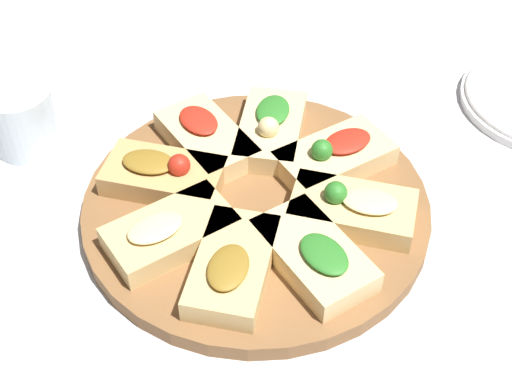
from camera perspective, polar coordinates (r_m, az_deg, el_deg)
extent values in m
plane|color=silver|center=(0.75, 0.00, -1.67)|extent=(3.00, 3.00, 0.00)
cylinder|color=brown|center=(0.74, 0.00, -1.18)|extent=(0.36, 0.36, 0.02)
cube|color=#E5C689|center=(0.80, 1.18, 4.96)|extent=(0.14, 0.10, 0.02)
ellipsoid|color=#2D7A28|center=(0.80, 1.37, 6.56)|extent=(0.06, 0.05, 0.01)
sphere|color=beige|center=(0.77, 1.00, 5.19)|extent=(0.02, 0.02, 0.02)
cube|color=#E5C689|center=(0.79, -3.99, 4.25)|extent=(0.14, 0.11, 0.02)
ellipsoid|color=red|center=(0.79, -4.62, 5.76)|extent=(0.07, 0.06, 0.01)
cube|color=tan|center=(0.75, -7.38, 1.30)|extent=(0.11, 0.14, 0.02)
ellipsoid|color=olive|center=(0.74, -8.61, 2.41)|extent=(0.06, 0.07, 0.01)
sphere|color=red|center=(0.73, -6.17, 2.15)|extent=(0.02, 0.02, 0.02)
cube|color=#DBB775|center=(0.69, -6.84, -3.22)|extent=(0.11, 0.14, 0.02)
ellipsoid|color=beige|center=(0.68, -8.09, -2.81)|extent=(0.06, 0.07, 0.01)
cube|color=#DBB775|center=(0.66, -1.87, -5.93)|extent=(0.14, 0.11, 0.02)
ellipsoid|color=olive|center=(0.64, -2.23, -6.03)|extent=(0.06, 0.05, 0.01)
cube|color=#E5C689|center=(0.67, 4.61, -5.03)|extent=(0.14, 0.11, 0.02)
ellipsoid|color=#2D7A28|center=(0.65, 5.48, -4.95)|extent=(0.07, 0.06, 0.01)
cube|color=#DBB775|center=(0.72, 7.72, -1.42)|extent=(0.11, 0.14, 0.02)
ellipsoid|color=beige|center=(0.70, 9.07, -0.71)|extent=(0.06, 0.07, 0.01)
sphere|color=#2D7A28|center=(0.70, 6.40, -0.06)|extent=(0.02, 0.02, 0.02)
cube|color=#E5C689|center=(0.77, 6.31, 2.75)|extent=(0.11, 0.14, 0.02)
ellipsoid|color=red|center=(0.77, 7.33, 4.06)|extent=(0.06, 0.06, 0.01)
sphere|color=#2D7A28|center=(0.75, 5.29, 3.35)|extent=(0.02, 0.02, 0.02)
cylinder|color=silver|center=(0.84, -18.17, 5.56)|extent=(0.08, 0.08, 0.08)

